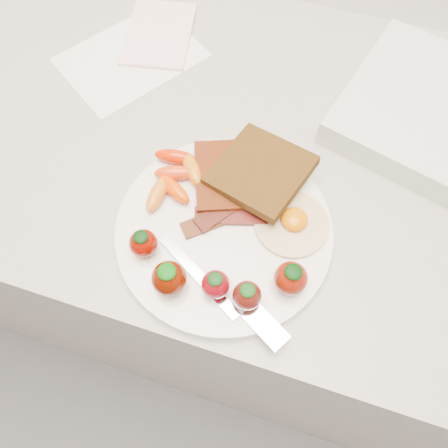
% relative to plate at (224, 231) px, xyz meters
% --- Properties ---
extents(counter, '(2.00, 0.60, 0.90)m').
position_rel_plate_xyz_m(counter, '(-0.02, 0.16, -0.46)').
color(counter, gray).
rests_on(counter, ground).
extents(plate, '(0.27, 0.27, 0.02)m').
position_rel_plate_xyz_m(plate, '(0.00, 0.00, 0.00)').
color(plate, white).
rests_on(plate, counter).
extents(toast_lower, '(0.13, 0.13, 0.01)m').
position_rel_plate_xyz_m(toast_lower, '(-0.01, 0.07, 0.02)').
color(toast_lower, '#4F200B').
rests_on(toast_lower, plate).
extents(toast_upper, '(0.14, 0.14, 0.03)m').
position_rel_plate_xyz_m(toast_upper, '(0.02, 0.08, 0.03)').
color(toast_upper, black).
rests_on(toast_upper, toast_lower).
extents(fried_egg, '(0.11, 0.11, 0.02)m').
position_rel_plate_xyz_m(fried_egg, '(0.08, 0.03, 0.01)').
color(fried_egg, beige).
rests_on(fried_egg, plate).
extents(bacon_strips, '(0.10, 0.10, 0.01)m').
position_rel_plate_xyz_m(bacon_strips, '(-0.00, 0.02, 0.01)').
color(bacon_strips, '#411406').
rests_on(bacon_strips, plate).
extents(baby_carrots, '(0.08, 0.10, 0.02)m').
position_rel_plate_xyz_m(baby_carrots, '(-0.08, 0.05, 0.02)').
color(baby_carrots, red).
rests_on(baby_carrots, plate).
extents(strawberries, '(0.21, 0.08, 0.05)m').
position_rel_plate_xyz_m(strawberries, '(0.01, -0.07, 0.03)').
color(strawberries, '#690800').
rests_on(strawberries, plate).
extents(fork, '(0.18, 0.10, 0.00)m').
position_rel_plate_xyz_m(fork, '(0.03, -0.08, 0.01)').
color(fork, '#B0B4C9').
rests_on(fork, plate).
extents(paper_sheet, '(0.24, 0.26, 0.00)m').
position_rel_plate_xyz_m(paper_sheet, '(-0.23, 0.25, -0.01)').
color(paper_sheet, white).
rests_on(paper_sheet, counter).
extents(notepad, '(0.13, 0.17, 0.01)m').
position_rel_plate_xyz_m(notepad, '(-0.21, 0.30, -0.00)').
color(notepad, '#FFD5D5').
rests_on(notepad, paper_sheet).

